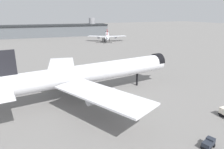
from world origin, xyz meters
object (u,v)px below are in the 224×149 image
airliner_near_gate (89,74)px  baggage_tug_wing (209,143)px  traffic_cone_near_nose (122,67)px  airliner_far_taxiway (107,35)px

airliner_near_gate → baggage_tug_wing: airliner_near_gate is taller
airliner_near_gate → baggage_tug_wing: bearing=-76.0°
traffic_cone_near_nose → airliner_far_taxiway: bearing=72.1°
baggage_tug_wing → traffic_cone_near_nose: 65.28m
traffic_cone_near_nose → baggage_tug_wing: bearing=-100.9°
airliner_near_gate → baggage_tug_wing: size_ratio=18.91×
airliner_near_gate → traffic_cone_near_nose: size_ratio=100.84×
airliner_far_taxiway → baggage_tug_wing: airliner_far_taxiway is taller
baggage_tug_wing → airliner_far_taxiway: bearing=56.3°
baggage_tug_wing → traffic_cone_near_nose: bearing=60.6°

